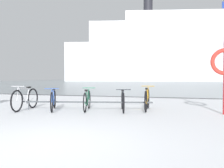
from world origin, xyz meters
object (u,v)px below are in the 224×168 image
bicycle_0 (25,99)px  bicycle_2 (87,100)px  bicycle_1 (53,100)px  bicycle_4 (147,99)px  ferry_ship (180,53)px  bicycle_3 (123,101)px

bicycle_0 → bicycle_2: bicycle_0 is taller
bicycle_1 → bicycle_4: size_ratio=0.89×
bicycle_1 → ferry_ship: 58.16m
bicycle_1 → bicycle_3: (2.33, 0.48, -0.01)m
bicycle_0 → bicycle_1: size_ratio=1.16×
bicycle_0 → bicycle_2: 2.15m
bicycle_0 → bicycle_2: bearing=12.2°
bicycle_3 → bicycle_1: bearing=-168.4°
bicycle_0 → bicycle_1: bearing=9.8°
bicycle_1 → ferry_ship: ferry_ship is taller
bicycle_2 → ferry_ship: 57.81m
bicycle_2 → bicycle_4: 2.05m
bicycle_4 → ferry_ship: size_ratio=0.03×
bicycle_3 → bicycle_4: (0.75, 0.43, 0.03)m
bicycle_0 → bicycle_4: (4.05, 1.08, -0.01)m
bicycle_2 → bicycle_3: bearing=9.2°
bicycle_2 → bicycle_1: bearing=-165.8°
bicycle_3 → ferry_ship: (1.53, 57.16, 6.73)m
bicycle_0 → ferry_ship: (4.83, 57.80, 6.69)m
bicycle_4 → bicycle_1: bearing=-163.5°
bicycle_4 → bicycle_3: bearing=-150.2°
bicycle_2 → bicycle_3: 1.22m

